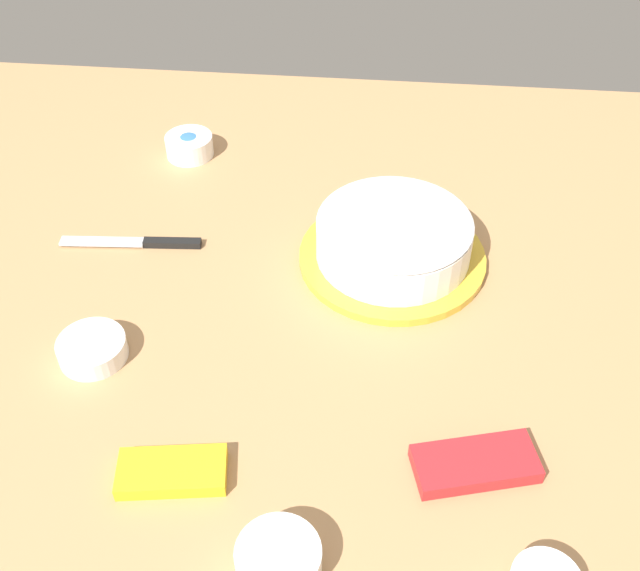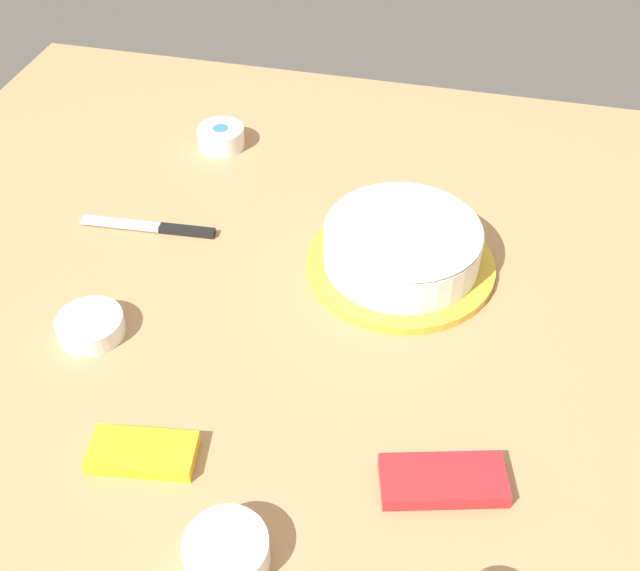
{
  "view_description": "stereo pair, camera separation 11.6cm",
  "coord_description": "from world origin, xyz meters",
  "px_view_note": "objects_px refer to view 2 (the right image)",
  "views": [
    {
      "loc": [
        -0.14,
        0.79,
        0.83
      ],
      "look_at": [
        -0.06,
        -0.06,
        0.04
      ],
      "focal_mm": 43.13,
      "sensor_mm": 36.0,
      "label": 1
    },
    {
      "loc": [
        -0.25,
        0.77,
        0.83
      ],
      "look_at": [
        -0.06,
        -0.06,
        0.04
      ],
      "focal_mm": 43.13,
      "sensor_mm": 36.0,
      "label": 2
    }
  ],
  "objects_px": {
    "spreading_knife": "(160,228)",
    "sprinkle_bowl_green": "(227,552)",
    "sprinkle_bowl_blue": "(221,136)",
    "frosted_cake": "(402,247)",
    "sprinkle_bowl_rainbow": "(91,326)",
    "candy_box_upper": "(143,453)",
    "candy_box_lower": "(443,480)"
  },
  "relations": [
    {
      "from": "frosted_cake",
      "to": "candy_box_upper",
      "type": "relative_size",
      "value": 2.26
    },
    {
      "from": "sprinkle_bowl_green",
      "to": "candy_box_upper",
      "type": "relative_size",
      "value": 0.72
    },
    {
      "from": "frosted_cake",
      "to": "sprinkle_bowl_green",
      "type": "distance_m",
      "value": 0.56
    },
    {
      "from": "sprinkle_bowl_blue",
      "to": "sprinkle_bowl_green",
      "type": "bearing_deg",
      "value": 109.19
    },
    {
      "from": "frosted_cake",
      "to": "candy_box_lower",
      "type": "bearing_deg",
      "value": 106.42
    },
    {
      "from": "sprinkle_bowl_rainbow",
      "to": "candy_box_lower",
      "type": "distance_m",
      "value": 0.55
    },
    {
      "from": "spreading_knife",
      "to": "sprinkle_bowl_rainbow",
      "type": "bearing_deg",
      "value": 88.62
    },
    {
      "from": "sprinkle_bowl_rainbow",
      "to": "candy_box_upper",
      "type": "bearing_deg",
      "value": 130.76
    },
    {
      "from": "frosted_cake",
      "to": "spreading_knife",
      "type": "relative_size",
      "value": 1.28
    },
    {
      "from": "sprinkle_bowl_blue",
      "to": "candy_box_lower",
      "type": "bearing_deg",
      "value": 127.67
    },
    {
      "from": "sprinkle_bowl_green",
      "to": "candy_box_lower",
      "type": "distance_m",
      "value": 0.28
    },
    {
      "from": "sprinkle_bowl_green",
      "to": "candy_box_upper",
      "type": "bearing_deg",
      "value": -36.13
    },
    {
      "from": "spreading_knife",
      "to": "sprinkle_bowl_green",
      "type": "relative_size",
      "value": 2.43
    },
    {
      "from": "spreading_knife",
      "to": "candy_box_lower",
      "type": "bearing_deg",
      "value": 143.79
    },
    {
      "from": "spreading_knife",
      "to": "sprinkle_bowl_blue",
      "type": "xyz_separation_m",
      "value": [
        -0.02,
        -0.27,
        0.02
      ]
    },
    {
      "from": "frosted_cake",
      "to": "sprinkle_bowl_rainbow",
      "type": "distance_m",
      "value": 0.49
    },
    {
      "from": "sprinkle_bowl_green",
      "to": "candy_box_upper",
      "type": "height_order",
      "value": "sprinkle_bowl_green"
    },
    {
      "from": "sprinkle_bowl_rainbow",
      "to": "sprinkle_bowl_blue",
      "type": "xyz_separation_m",
      "value": [
        -0.02,
        -0.52,
        0.01
      ]
    },
    {
      "from": "sprinkle_bowl_green",
      "to": "candy_box_lower",
      "type": "xyz_separation_m",
      "value": [
        -0.23,
        -0.16,
        -0.01
      ]
    },
    {
      "from": "sprinkle_bowl_green",
      "to": "sprinkle_bowl_blue",
      "type": "xyz_separation_m",
      "value": [
        0.28,
        -0.82,
        0.0
      ]
    },
    {
      "from": "candy_box_upper",
      "to": "sprinkle_bowl_rainbow",
      "type": "bearing_deg",
      "value": -57.62
    },
    {
      "from": "sprinkle_bowl_green",
      "to": "candy_box_upper",
      "type": "xyz_separation_m",
      "value": [
        0.15,
        -0.11,
        -0.01
      ]
    },
    {
      "from": "sprinkle_bowl_green",
      "to": "sprinkle_bowl_blue",
      "type": "distance_m",
      "value": 0.87
    },
    {
      "from": "spreading_knife",
      "to": "candy_box_upper",
      "type": "xyz_separation_m",
      "value": [
        -0.15,
        0.43,
        0.0
      ]
    },
    {
      "from": "spreading_knife",
      "to": "candy_box_lower",
      "type": "distance_m",
      "value": 0.66
    },
    {
      "from": "candy_box_upper",
      "to": "sprinkle_bowl_green",
      "type": "bearing_deg",
      "value": 135.49
    },
    {
      "from": "spreading_knife",
      "to": "sprinkle_bowl_green",
      "type": "height_order",
      "value": "sprinkle_bowl_green"
    },
    {
      "from": "sprinkle_bowl_rainbow",
      "to": "candy_box_upper",
      "type": "distance_m",
      "value": 0.25
    },
    {
      "from": "sprinkle_bowl_green",
      "to": "candy_box_lower",
      "type": "bearing_deg",
      "value": -145.36
    },
    {
      "from": "spreading_knife",
      "to": "sprinkle_bowl_green",
      "type": "distance_m",
      "value": 0.62
    },
    {
      "from": "sprinkle_bowl_green",
      "to": "candy_box_lower",
      "type": "height_order",
      "value": "sprinkle_bowl_green"
    },
    {
      "from": "sprinkle_bowl_rainbow",
      "to": "candy_box_upper",
      "type": "height_order",
      "value": "sprinkle_bowl_rainbow"
    }
  ]
}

